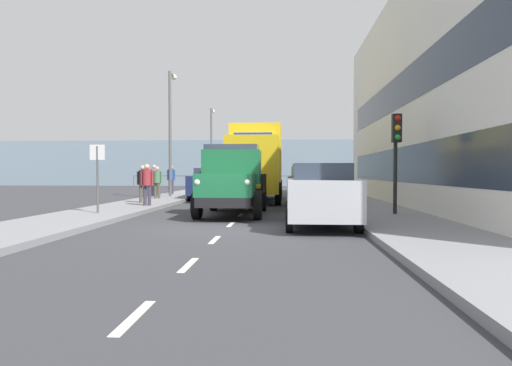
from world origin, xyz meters
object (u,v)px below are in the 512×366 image
object	(u,v)px
street_sign	(97,166)
lamp_post_far	(212,141)
pedestrian_near_railing	(171,177)
car_silver_kerbside_near	(320,194)
pedestrian_by_lamp	(157,180)
truck_vintage_green	(232,181)
lorry_cargo_yellow	(257,161)
car_black_kerbside_1	(308,187)
car_navy_oppositeside_0	(211,183)
pedestrian_with_bag	(143,181)
lamp_post_promenade	(171,123)
traffic_light_near	(396,142)
pedestrian_strolling	(154,178)
pedestrian_couple_a	(147,181)

from	to	relation	value
street_sign	lamp_post_far	bearing A→B (deg)	-89.74
pedestrian_near_railing	car_silver_kerbside_near	bearing A→B (deg)	118.71
pedestrian_by_lamp	pedestrian_near_railing	distance (m)	4.91
truck_vintage_green	lorry_cargo_yellow	bearing A→B (deg)	-92.59
car_black_kerbside_1	car_navy_oppositeside_0	size ratio (longest dim) A/B	1.03
car_silver_kerbside_near	pedestrian_near_railing	size ratio (longest dim) A/B	2.44
pedestrian_with_bag	pedestrian_near_railing	size ratio (longest dim) A/B	0.93
lorry_cargo_yellow	pedestrian_near_railing	size ratio (longest dim) A/B	4.61
pedestrian_with_bag	lamp_post_promenade	world-z (taller)	lamp_post_promenade
pedestrian_with_bag	traffic_light_near	bearing A→B (deg)	154.72
lorry_cargo_yellow	car_navy_oppositeside_0	xyz separation A→B (m)	(2.58, -0.95, -1.18)
pedestrian_with_bag	street_sign	distance (m)	4.94
lorry_cargo_yellow	pedestrian_strolling	size ratio (longest dim) A/B	4.65
pedestrian_with_bag	pedestrian_strolling	bearing A→B (deg)	-78.61
lamp_post_promenade	pedestrian_near_railing	bearing A→B (deg)	-75.12
pedestrian_with_bag	pedestrian_strolling	distance (m)	5.06
pedestrian_couple_a	lamp_post_far	xyz separation A→B (m)	(0.70, -19.68, 3.04)
pedestrian_couple_a	car_black_kerbside_1	bearing A→B (deg)	-170.74
truck_vintage_green	pedestrian_by_lamp	distance (m)	8.53
car_silver_kerbside_near	traffic_light_near	distance (m)	3.70
pedestrian_couple_a	car_navy_oppositeside_0	bearing A→B (deg)	-103.28
pedestrian_with_bag	traffic_light_near	size ratio (longest dim) A/B	0.52
lorry_cargo_yellow	pedestrian_couple_a	world-z (taller)	lorry_cargo_yellow
traffic_light_near	lamp_post_promenade	xyz separation A→B (m)	(9.96, -9.91, 1.80)
pedestrian_couple_a	lamp_post_far	size ratio (longest dim) A/B	0.25
truck_vintage_green	car_navy_oppositeside_0	bearing A→B (deg)	-75.71
lamp_post_far	pedestrian_strolling	bearing A→B (deg)	85.59
pedestrian_near_railing	pedestrian_by_lamp	bearing A→B (deg)	96.63
truck_vintage_green	car_black_kerbside_1	bearing A→B (deg)	-129.50
lorry_cargo_yellow	car_silver_kerbside_near	distance (m)	10.96
lamp_post_promenade	street_sign	distance (m)	10.50
car_navy_oppositeside_0	pedestrian_near_railing	size ratio (longest dim) A/B	2.45
pedestrian_near_railing	traffic_light_near	distance (m)	16.63
car_silver_kerbside_near	lamp_post_promenade	bearing A→B (deg)	-58.51
truck_vintage_green	lorry_cargo_yellow	xyz separation A→B (m)	(-0.35, -7.79, 0.90)
truck_vintage_green	pedestrian_near_railing	distance (m)	13.08
pedestrian_couple_a	pedestrian_with_bag	size ratio (longest dim) A/B	1.02
pedestrian_with_bag	pedestrian_near_railing	xyz separation A→B (m)	(0.86, -8.03, 0.08)
lorry_cargo_yellow	car_navy_oppositeside_0	world-z (taller)	lorry_cargo_yellow
lorry_cargo_yellow	lamp_post_promenade	distance (m)	5.58
truck_vintage_green	pedestrian_by_lamp	bearing A→B (deg)	-56.11
lamp_post_promenade	street_sign	world-z (taller)	lamp_post_promenade
lorry_cargo_yellow	pedestrian_couple_a	size ratio (longest dim) A/B	4.90
pedestrian_with_bag	lamp_post_promenade	distance (m)	6.14
car_navy_oppositeside_0	truck_vintage_green	bearing A→B (deg)	104.29
lorry_cargo_yellow	car_black_kerbside_1	xyz separation A→B (m)	(-2.42, 4.42, -1.18)
car_navy_oppositeside_0	street_sign	distance (m)	9.98
car_silver_kerbside_near	pedestrian_with_bag	xyz separation A→B (m)	(7.23, -6.75, 0.22)
traffic_light_near	car_black_kerbside_1	bearing A→B (deg)	-57.61
truck_vintage_green	pedestrian_strolling	xyz separation A→B (m)	(5.46, -8.88, 0.01)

